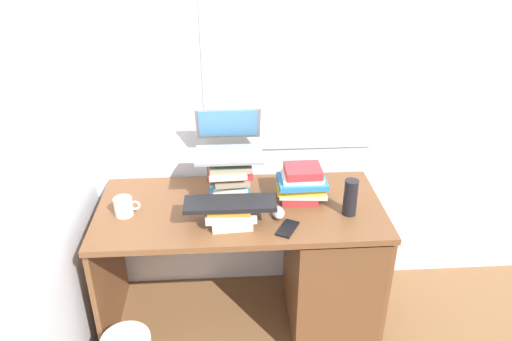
{
  "coord_description": "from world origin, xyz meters",
  "views": [
    {
      "loc": [
        -0.05,
        -2.04,
        2.01
      ],
      "look_at": [
        0.08,
        0.03,
        0.91
      ],
      "focal_mm": 34.21,
      "sensor_mm": 36.0,
      "label": 1
    }
  ],
  "objects_px": {
    "book_stack_keyboard_riser": "(231,215)",
    "water_bottle": "(350,197)",
    "book_stack_side": "(302,184)",
    "mug": "(124,207)",
    "desk": "(309,261)",
    "keyboard": "(230,204)",
    "book_stack_tall": "(230,178)",
    "laptop": "(229,141)",
    "cell_phone": "(288,229)",
    "computer_mouse": "(278,213)"
  },
  "relations": [
    {
      "from": "book_stack_keyboard_riser",
      "to": "water_bottle",
      "type": "bearing_deg",
      "value": 4.52
    },
    {
      "from": "book_stack_keyboard_riser",
      "to": "water_bottle",
      "type": "xyz_separation_m",
      "value": [
        0.57,
        0.04,
        0.05
      ]
    },
    {
      "from": "book_stack_tall",
      "to": "mug",
      "type": "relative_size",
      "value": 1.96
    },
    {
      "from": "book_stack_tall",
      "to": "laptop",
      "type": "xyz_separation_m",
      "value": [
        -0.0,
        0.06,
        0.17
      ]
    },
    {
      "from": "desk",
      "to": "keyboard",
      "type": "bearing_deg",
      "value": -163.58
    },
    {
      "from": "laptop",
      "to": "water_bottle",
      "type": "height_order",
      "value": "laptop"
    },
    {
      "from": "book_stack_keyboard_riser",
      "to": "mug",
      "type": "height_order",
      "value": "book_stack_keyboard_riser"
    },
    {
      "from": "book_stack_keyboard_riser",
      "to": "computer_mouse",
      "type": "distance_m",
      "value": 0.23
    },
    {
      "from": "book_stack_tall",
      "to": "book_stack_keyboard_riser",
      "type": "distance_m",
      "value": 0.23
    },
    {
      "from": "book_stack_side",
      "to": "cell_phone",
      "type": "height_order",
      "value": "book_stack_side"
    },
    {
      "from": "desk",
      "to": "laptop",
      "type": "height_order",
      "value": "laptop"
    },
    {
      "from": "water_bottle",
      "to": "cell_phone",
      "type": "relative_size",
      "value": 1.34
    },
    {
      "from": "book_stack_keyboard_riser",
      "to": "mug",
      "type": "relative_size",
      "value": 1.88
    },
    {
      "from": "book_stack_tall",
      "to": "computer_mouse",
      "type": "relative_size",
      "value": 2.33
    },
    {
      "from": "desk",
      "to": "book_stack_keyboard_riser",
      "type": "bearing_deg",
      "value": -163.66
    },
    {
      "from": "laptop",
      "to": "water_bottle",
      "type": "distance_m",
      "value": 0.65
    },
    {
      "from": "laptop",
      "to": "keyboard",
      "type": "height_order",
      "value": "laptop"
    },
    {
      "from": "cell_phone",
      "to": "keyboard",
      "type": "bearing_deg",
      "value": -165.9
    },
    {
      "from": "computer_mouse",
      "to": "desk",
      "type": "bearing_deg",
      "value": 21.33
    },
    {
      "from": "desk",
      "to": "book_stack_tall",
      "type": "distance_m",
      "value": 0.61
    },
    {
      "from": "book_stack_tall",
      "to": "book_stack_side",
      "type": "relative_size",
      "value": 0.94
    },
    {
      "from": "book_stack_keyboard_riser",
      "to": "book_stack_side",
      "type": "height_order",
      "value": "book_stack_side"
    },
    {
      "from": "laptop",
      "to": "computer_mouse",
      "type": "distance_m",
      "value": 0.42
    },
    {
      "from": "computer_mouse",
      "to": "water_bottle",
      "type": "relative_size",
      "value": 0.57
    },
    {
      "from": "book_stack_tall",
      "to": "keyboard",
      "type": "bearing_deg",
      "value": -91.1
    },
    {
      "from": "book_stack_tall",
      "to": "mug",
      "type": "height_order",
      "value": "book_stack_tall"
    },
    {
      "from": "desk",
      "to": "cell_phone",
      "type": "distance_m",
      "value": 0.41
    },
    {
      "from": "desk",
      "to": "mug",
      "type": "xyz_separation_m",
      "value": [
        -0.91,
        -0.01,
        0.38
      ]
    },
    {
      "from": "book_stack_side",
      "to": "mug",
      "type": "bearing_deg",
      "value": -174.54
    },
    {
      "from": "laptop",
      "to": "water_bottle",
      "type": "xyz_separation_m",
      "value": [
        0.57,
        -0.23,
        -0.2
      ]
    },
    {
      "from": "book_stack_side",
      "to": "mug",
      "type": "xyz_separation_m",
      "value": [
        -0.86,
        -0.08,
        -0.05
      ]
    },
    {
      "from": "book_stack_keyboard_riser",
      "to": "cell_phone",
      "type": "distance_m",
      "value": 0.27
    },
    {
      "from": "book_stack_side",
      "to": "laptop",
      "type": "xyz_separation_m",
      "value": [
        -0.36,
        0.09,
        0.2
      ]
    },
    {
      "from": "book_stack_side",
      "to": "mug",
      "type": "height_order",
      "value": "book_stack_side"
    },
    {
      "from": "book_stack_tall",
      "to": "water_bottle",
      "type": "height_order",
      "value": "book_stack_tall"
    },
    {
      "from": "book_stack_keyboard_riser",
      "to": "keyboard",
      "type": "xyz_separation_m",
      "value": [
        -0.0,
        -0.0,
        0.06
      ]
    },
    {
      "from": "keyboard",
      "to": "desk",
      "type": "bearing_deg",
      "value": 16.87
    },
    {
      "from": "keyboard",
      "to": "water_bottle",
      "type": "height_order",
      "value": "water_bottle"
    },
    {
      "from": "book_stack_side",
      "to": "book_stack_tall",
      "type": "bearing_deg",
      "value": 175.07
    },
    {
      "from": "book_stack_side",
      "to": "laptop",
      "type": "height_order",
      "value": "laptop"
    },
    {
      "from": "computer_mouse",
      "to": "cell_phone",
      "type": "distance_m",
      "value": 0.12
    },
    {
      "from": "book_stack_keyboard_riser",
      "to": "water_bottle",
      "type": "height_order",
      "value": "water_bottle"
    },
    {
      "from": "keyboard",
      "to": "water_bottle",
      "type": "bearing_deg",
      "value": 5.07
    },
    {
      "from": "book_stack_keyboard_riser",
      "to": "mug",
      "type": "bearing_deg",
      "value": 168.14
    },
    {
      "from": "book_stack_side",
      "to": "laptop",
      "type": "relative_size",
      "value": 0.79
    },
    {
      "from": "water_bottle",
      "to": "cell_phone",
      "type": "bearing_deg",
      "value": -160.03
    },
    {
      "from": "book_stack_side",
      "to": "computer_mouse",
      "type": "bearing_deg",
      "value": -132.78
    },
    {
      "from": "water_bottle",
      "to": "book_stack_tall",
      "type": "bearing_deg",
      "value": 162.86
    },
    {
      "from": "mug",
      "to": "keyboard",
      "type": "bearing_deg",
      "value": -12.03
    },
    {
      "from": "laptop",
      "to": "mug",
      "type": "height_order",
      "value": "laptop"
    }
  ]
}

